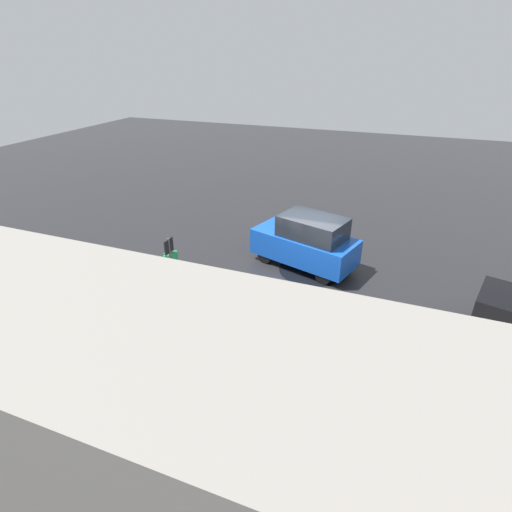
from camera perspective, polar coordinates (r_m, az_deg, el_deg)
The scene contains 9 objects.
ground_plane at distance 15.03m, azimuth 6.65°, elevation -2.44°, with size 60.00×60.00×0.00m, color black.
kerb_strip at distance 11.68m, azimuth 1.20°, elevation -12.00°, with size 24.00×3.20×0.04m, color gray.
moving_hatchback at distance 15.09m, azimuth 7.21°, elevation 2.05°, with size 4.23×2.76×2.06m.
fire_hydrant at distance 13.39m, azimuth -8.89°, elevation -4.66°, with size 0.42×0.31×0.80m.
pedestrian at distance 13.83m, azimuth -11.98°, elevation -1.16°, with size 0.34×0.54×1.62m.
metal_railing at distance 10.00m, azimuth 5.82°, elevation -14.99°, with size 6.97×0.04×1.05m.
sign_post at distance 12.60m, azimuth -12.09°, elevation -0.94°, with size 0.07×0.44×2.40m.
puddle_patch at distance 15.27m, azimuth 7.93°, elevation -1.99°, with size 2.46×2.46×0.01m, color black.
building_block at distance 5.96m, azimuth -16.49°, elevation -28.53°, with size 11.67×2.40×5.19m, color gray.
Camera 1 is at (-2.99, 12.72, 7.43)m, focal length 28.00 mm.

